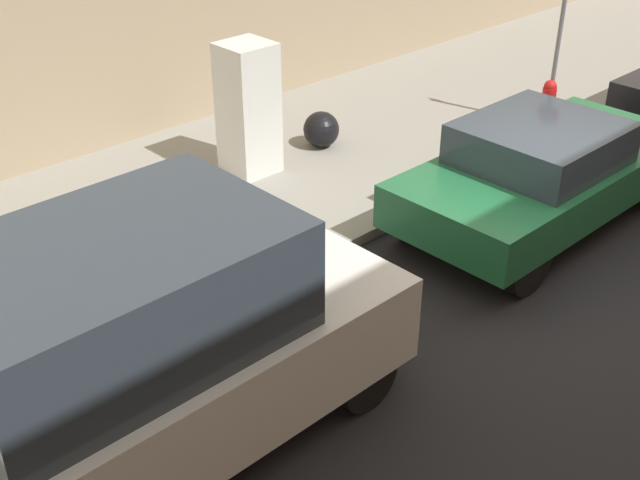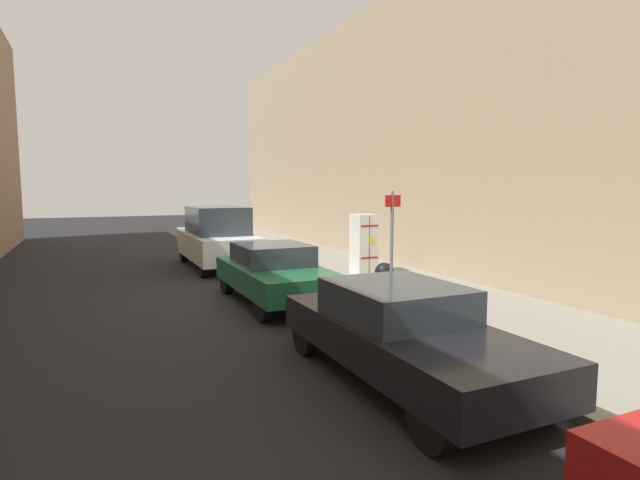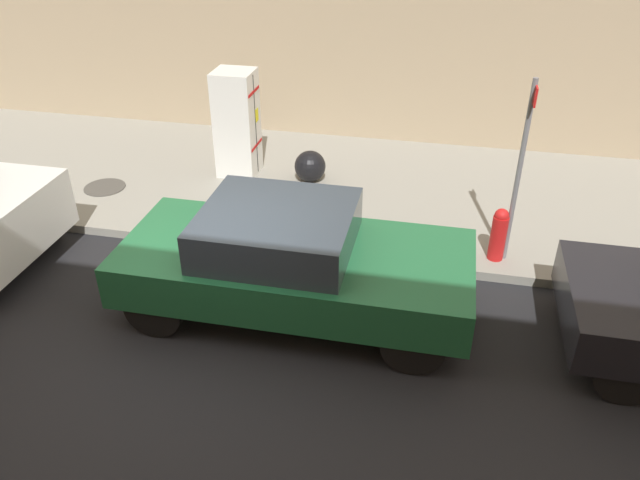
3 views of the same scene
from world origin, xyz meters
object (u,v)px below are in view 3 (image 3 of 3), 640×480
at_px(discarded_refrigerator, 237,124).
at_px(fire_hydrant, 499,234).
at_px(trash_bag, 310,166).
at_px(parked_sedan_green, 292,260).
at_px(street_sign_post, 521,164).

relative_size(discarded_refrigerator, fire_hydrant, 2.35).
xyz_separation_m(fire_hydrant, trash_bag, (-1.92, -3.13, -0.13)).
bearing_deg(discarded_refrigerator, trash_bag, 86.80).
bearing_deg(trash_bag, parked_sedan_green, 9.19).
xyz_separation_m(discarded_refrigerator, parked_sedan_green, (3.55, 1.88, -0.32)).
xyz_separation_m(discarded_refrigerator, street_sign_post, (1.95, 4.58, 0.52)).
height_order(discarded_refrigerator, fire_hydrant, discarded_refrigerator).
height_order(discarded_refrigerator, trash_bag, discarded_refrigerator).
relative_size(street_sign_post, fire_hydrant, 3.28).
distance_m(fire_hydrant, trash_bag, 3.67).
distance_m(discarded_refrigerator, parked_sedan_green, 4.03).
xyz_separation_m(discarded_refrigerator, fire_hydrant, (1.99, 4.45, -0.52)).
bearing_deg(trash_bag, fire_hydrant, 58.46).
bearing_deg(discarded_refrigerator, parked_sedan_green, 27.92).
distance_m(street_sign_post, parked_sedan_green, 3.25).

